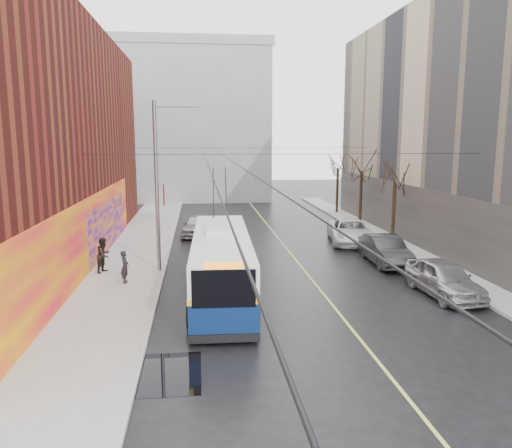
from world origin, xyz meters
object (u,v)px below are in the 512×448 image
(streetlight_pole, at_px, (160,182))
(trolleybus, at_px, (221,263))
(tree_far, at_px, (338,160))
(parked_car_a, at_px, (444,278))
(tree_mid, at_px, (362,162))
(parked_car_c, at_px, (350,231))
(pedestrian_b, at_px, (104,255))
(following_car, at_px, (197,225))
(pedestrian_a, at_px, (125,267))
(tree_near, at_px, (396,171))
(parked_car_b, at_px, (385,250))

(streetlight_pole, relative_size, trolleybus, 0.77)
(tree_far, height_order, parked_car_a, tree_far)
(tree_mid, bearing_deg, trolleybus, -125.07)
(parked_car_a, xyz_separation_m, parked_car_c, (-0.73, 11.85, -0.01))
(parked_car_a, xyz_separation_m, pedestrian_b, (-16.01, 5.40, 0.25))
(following_car, height_order, pedestrian_a, pedestrian_a)
(tree_far, xyz_separation_m, trolleybus, (-12.18, -24.35, -3.61))
(parked_car_a, distance_m, pedestrian_a, 14.99)
(streetlight_pole, xyz_separation_m, parked_car_a, (13.00, -5.45, -4.02))
(tree_near, distance_m, parked_car_a, 12.36)
(streetlight_pole, distance_m, tree_far, 25.09)
(tree_mid, bearing_deg, pedestrian_a, -137.84)
(tree_far, xyz_separation_m, parked_car_c, (-2.87, -13.59, -4.33))
(streetlight_pole, distance_m, tree_mid, 19.96)
(trolleybus, height_order, parked_car_c, trolleybus)
(parked_car_b, bearing_deg, pedestrian_a, -168.40)
(trolleybus, distance_m, parked_car_c, 14.24)
(tree_mid, bearing_deg, tree_far, 90.00)
(parked_car_a, height_order, parked_car_c, parked_car_a)
(parked_car_c, height_order, pedestrian_a, pedestrian_a)
(tree_far, distance_m, trolleybus, 27.46)
(parked_car_b, height_order, following_car, parked_car_b)
(trolleybus, xyz_separation_m, parked_car_c, (9.31, 10.75, -0.72))
(streetlight_pole, xyz_separation_m, pedestrian_b, (-3.01, -0.05, -3.77))
(tree_far, xyz_separation_m, pedestrian_b, (-18.14, -20.05, -4.07))
(following_car, bearing_deg, trolleybus, -75.88)
(trolleybus, bearing_deg, pedestrian_b, 146.04)
(tree_mid, relative_size, trolleybus, 0.57)
(following_car, bearing_deg, tree_near, -8.24)
(tree_far, relative_size, parked_car_c, 1.12)
(tree_near, xyz_separation_m, following_car, (-13.32, 4.30, -4.20))
(streetlight_pole, bearing_deg, tree_mid, 40.65)
(following_car, distance_m, pedestrian_a, 12.95)
(parked_car_c, height_order, pedestrian_b, pedestrian_b)
(trolleybus, height_order, following_car, trolleybus)
(trolleybus, bearing_deg, tree_near, 42.14)
(streetlight_pole, xyz_separation_m, trolleybus, (2.96, -4.35, -3.31))
(parked_car_b, xyz_separation_m, following_car, (-10.69, 9.79, -0.04))
(pedestrian_b, bearing_deg, parked_car_c, -43.54)
(tree_far, bearing_deg, parked_car_c, -101.92)
(tree_far, height_order, pedestrian_b, tree_far)
(parked_car_c, bearing_deg, parked_car_a, -77.50)
(parked_car_c, relative_size, pedestrian_b, 3.16)
(parked_car_c, distance_m, pedestrian_a, 16.34)
(streetlight_pole, height_order, tree_near, streetlight_pole)
(parked_car_a, xyz_separation_m, pedestrian_a, (-14.63, 3.26, 0.12))
(streetlight_pole, height_order, pedestrian_a, streetlight_pole)
(streetlight_pole, relative_size, tree_mid, 1.35)
(pedestrian_a, relative_size, pedestrian_b, 0.86)
(trolleybus, height_order, parked_car_a, trolleybus)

